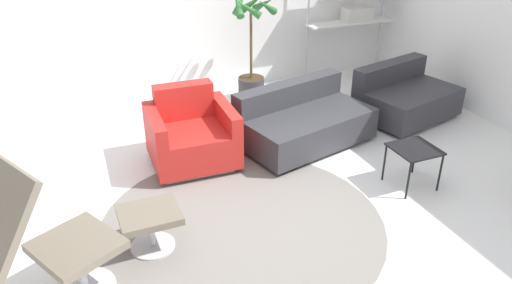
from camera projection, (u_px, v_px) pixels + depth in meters
ground_plane at (259, 206)px, 4.56m from camera, size 12.00×12.00×0.00m
round_rug at (242, 224)px, 4.32m from camera, size 2.47×2.47×0.01m
lounge_chair at (10, 236)px, 3.03m from camera, size 1.21×0.95×1.25m
ottoman at (150, 221)px, 3.94m from camera, size 0.47×0.40×0.35m
armchair_red at (191, 137)px, 5.15m from camera, size 0.88×0.81×0.78m
couch_low at (303, 123)px, 5.56m from camera, size 1.59×1.13×0.65m
couch_second at (404, 99)px, 6.19m from camera, size 1.31×1.06×0.65m
side_table at (414, 152)px, 4.71m from camera, size 0.41×0.41×0.41m
potted_plant at (252, 58)px, 6.54m from camera, size 0.61×0.61×1.48m
shelf_unit at (358, 1)px, 7.11m from camera, size 1.32×0.28×1.78m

